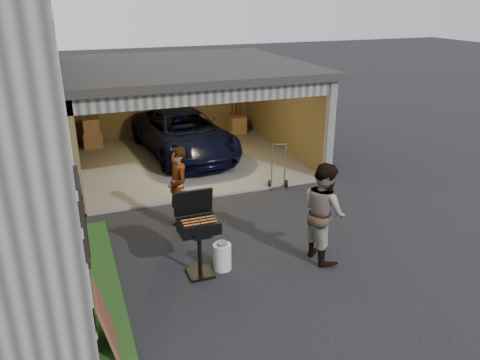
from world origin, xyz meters
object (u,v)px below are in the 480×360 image
Objects in this scene: minivan at (184,135)px; man at (324,212)px; plywood_panel at (106,321)px; hand_truck at (278,180)px; woman at (178,189)px; propane_tank at (222,257)px; bbq_grill at (198,228)px.

man is at bearing -87.31° from minivan.
plywood_panel is 6.59m from hand_truck.
woman is 3.66× the size of propane_tank.
propane_tank is 0.52× the size of plywood_panel.
minivan is at bearing 68.48° from plywood_panel.
minivan reaches higher than propane_tank.
bbq_grill is 2.28m from plywood_panel.
bbq_grill is 1.27× the size of hand_truck.
woman is at bearing 60.65° from plywood_panel.
man is at bearing -6.19° from bbq_grill.
woman is 1.99m from propane_tank.
bbq_grill reaches higher than plywood_panel.
minivan is 6.88m from man.
minivan is 9.75× the size of propane_tank.
woman is at bearing -110.64° from minivan.
hand_truck is (4.76, 4.55, -0.24)m from plywood_panel.
hand_truck is (2.59, 3.13, -0.02)m from propane_tank.
man is 2.35m from bbq_grill.
hand_truck is (2.92, 1.28, -0.68)m from woman.
minivan is at bearing 5.28° from man.
man is at bearing 15.87° from plywood_panel.
woman is 3.26m from hand_truck.
bbq_grill reaches higher than propane_tank.
hand_truck is (1.62, -3.42, -0.44)m from minivan.
propane_tank is (-0.97, -6.55, -0.43)m from minivan.
bbq_grill reaches higher than minivan.
woman is 0.96× the size of man.
minivan is 2.55× the size of man.
plywood_panel is at bearing -119.01° from hand_truck.
woman is at bearing 100.25° from propane_tank.
plywood_panel is 0.80× the size of hand_truck.
man is (2.24, -2.11, 0.04)m from woman.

